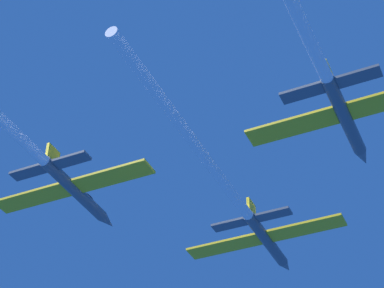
% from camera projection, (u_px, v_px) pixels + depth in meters
% --- Properties ---
extents(jet_lead, '(18.00, 42.61, 2.98)m').
position_uv_depth(jet_lead, '(233.00, 194.00, 74.25)').
color(jet_lead, '#4C5660').
extents(jet_left_wing, '(18.00, 47.38, 2.98)m').
position_uv_depth(jet_left_wing, '(5.00, 123.00, 67.08)').
color(jet_left_wing, '#4C5660').
extents(jet_right_wing, '(18.00, 48.66, 2.98)m').
position_uv_depth(jet_right_wing, '(302.00, 23.00, 57.14)').
color(jet_right_wing, '#4C5660').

